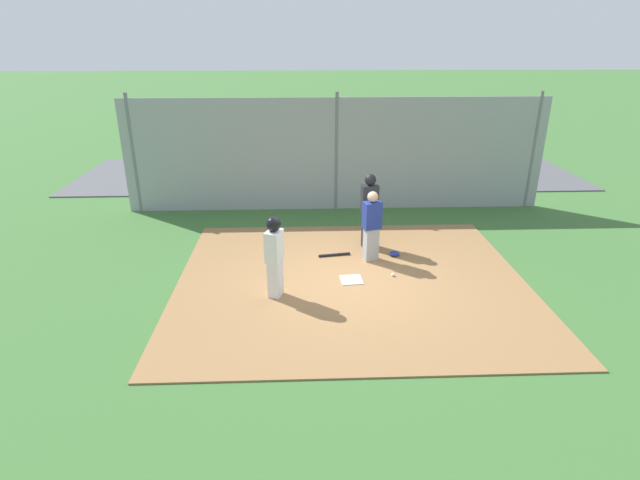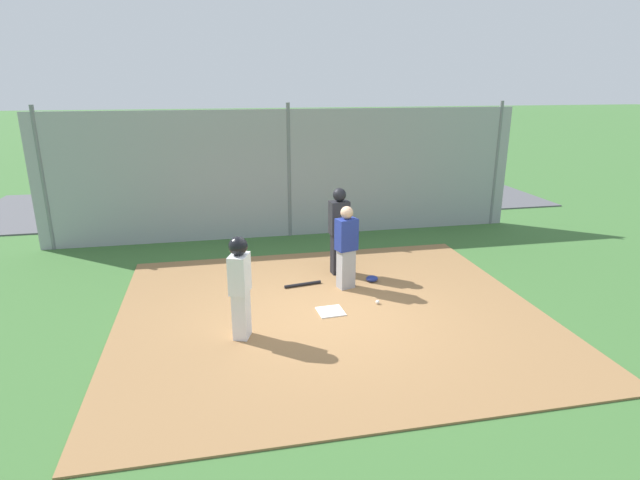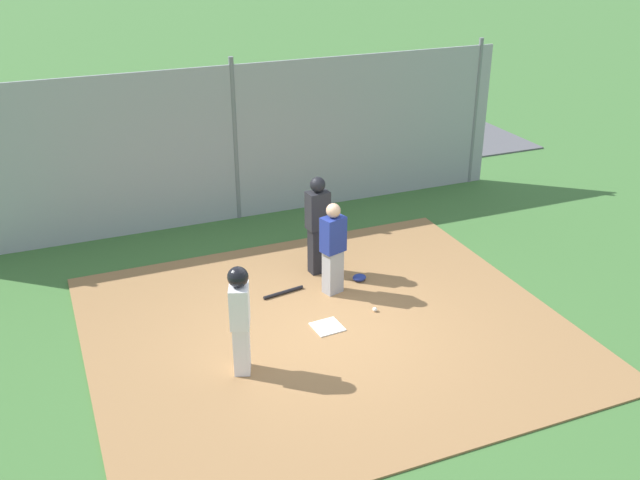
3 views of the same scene
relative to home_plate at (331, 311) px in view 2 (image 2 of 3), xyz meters
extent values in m
plane|color=#3D6B33|center=(0.00, 0.00, -0.04)|extent=(140.00, 140.00, 0.00)
cube|color=olive|center=(0.00, 0.00, -0.03)|extent=(7.20, 6.40, 0.03)
cube|color=white|center=(0.00, 0.00, 0.00)|extent=(0.47, 0.47, 0.02)
cube|color=#9E9EA3|center=(-0.53, -1.01, 0.37)|extent=(0.35, 0.30, 0.77)
cube|color=navy|center=(-0.53, -1.01, 1.06)|extent=(0.44, 0.36, 0.61)
sphere|color=tan|center=(-0.53, -1.01, 1.48)|extent=(0.24, 0.24, 0.24)
cube|color=black|center=(-0.57, -1.79, 0.42)|extent=(0.32, 0.25, 0.85)
cube|color=#232328|center=(-0.57, -1.79, 1.18)|extent=(0.41, 0.30, 0.68)
sphere|color=black|center=(-0.57, -1.79, 1.65)|extent=(0.27, 0.27, 0.27)
cube|color=silver|center=(1.54, 0.59, 0.37)|extent=(0.31, 0.36, 0.75)
cube|color=white|center=(1.54, 0.59, 1.04)|extent=(0.37, 0.45, 0.60)
sphere|color=tan|center=(1.54, 0.59, 1.46)|extent=(0.24, 0.24, 0.24)
sphere|color=black|center=(1.54, 0.59, 1.48)|extent=(0.29, 0.29, 0.29)
cylinder|color=black|center=(0.27, -1.26, 0.02)|extent=(0.74, 0.18, 0.06)
ellipsoid|color=navy|center=(-1.12, -1.20, 0.05)|extent=(0.24, 0.20, 0.12)
sphere|color=white|center=(-0.90, -0.15, 0.03)|extent=(0.07, 0.07, 0.07)
cube|color=#93999E|center=(0.00, -4.79, 1.56)|extent=(12.00, 0.05, 3.20)
cylinder|color=slate|center=(-5.70, -4.79, 1.64)|extent=(0.10, 0.10, 3.35)
cylinder|color=slate|center=(0.00, -4.79, 1.64)|extent=(0.10, 0.10, 3.35)
cylinder|color=slate|center=(5.70, -4.79, 1.64)|extent=(0.10, 0.10, 3.35)
cube|color=#515156|center=(0.00, -8.78, -0.02)|extent=(18.00, 5.20, 0.04)
cube|color=maroon|center=(-3.36, -8.27, 0.40)|extent=(4.31, 2.01, 0.64)
cube|color=maroon|center=(-3.51, -8.25, 1.00)|extent=(2.42, 1.73, 0.56)
cylinder|color=black|center=(-1.93, -7.52, 0.30)|extent=(0.61, 0.22, 0.60)
cylinder|color=black|center=(-2.06, -9.22, 0.30)|extent=(0.61, 0.22, 0.60)
cylinder|color=black|center=(-4.66, -7.32, 0.30)|extent=(0.61, 0.22, 0.60)
cylinder|color=black|center=(-4.78, -9.01, 0.30)|extent=(0.61, 0.22, 0.60)
cube|color=silver|center=(3.36, -9.20, 0.40)|extent=(4.42, 2.37, 0.64)
cube|color=silver|center=(3.21, -9.23, 1.00)|extent=(2.54, 1.92, 0.56)
cylinder|color=black|center=(4.57, -8.14, 0.30)|extent=(0.62, 0.28, 0.60)
cylinder|color=black|center=(4.85, -9.81, 0.30)|extent=(0.62, 0.28, 0.60)
cylinder|color=black|center=(1.87, -8.59, 0.30)|extent=(0.62, 0.28, 0.60)
cylinder|color=black|center=(2.16, -10.27, 0.30)|extent=(0.62, 0.28, 0.60)
camera|label=1|loc=(1.03, 9.27, 4.70)|focal=28.03mm
camera|label=2|loc=(1.80, 7.82, 3.81)|focal=28.58mm
camera|label=3|loc=(3.73, 8.73, 5.92)|focal=40.19mm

